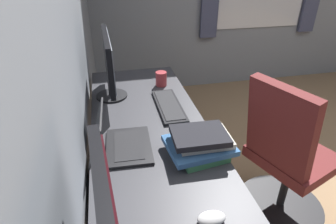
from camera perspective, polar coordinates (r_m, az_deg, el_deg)
The scene contains 9 objects.
wall_back at distance 1.02m, azimuth -23.96°, elevation 12.21°, with size 5.25×0.10×2.60m, color #8C939E.
desk at distance 1.39m, azimuth -2.04°, elevation -10.55°, with size 2.20×0.62×0.73m.
monitor_secondary at distance 1.80m, azimuth -11.86°, elevation 9.84°, with size 0.58×0.20×0.41m.
laptop_leftmost at distance 1.37m, azimuth -10.40°, elevation -5.61°, with size 0.32×0.30×0.21m.
keyboard_main at distance 1.72m, azimuth 0.18°, elevation 1.29°, with size 0.42×0.14×0.02m.
mouse_main at distance 1.07m, azimuth 8.74°, elevation -20.38°, with size 0.06×0.10×0.03m, color silver.
book_stack_far at distance 1.33m, azimuth 6.53°, elevation -6.22°, with size 0.27×0.32×0.12m.
coffee_mug at distance 2.00m, azimuth -1.39°, elevation 6.74°, with size 0.12×0.08×0.10m.
office_chair at distance 1.87m, azimuth 22.51°, elevation -9.17°, with size 0.56×0.61×0.97m.
Camera 1 is at (-0.96, 1.97, 1.57)m, focal length 30.28 mm.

